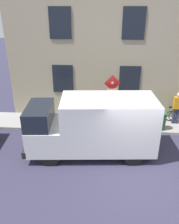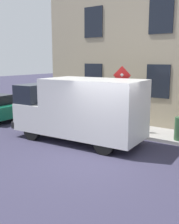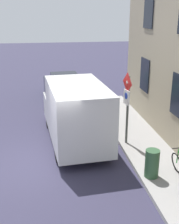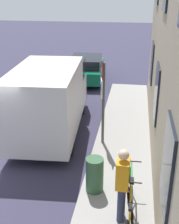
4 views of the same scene
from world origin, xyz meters
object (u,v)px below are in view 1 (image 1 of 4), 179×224
object	(u,v)px
bicycle_green	(165,115)
pedestrian	(177,107)
sign_post_stacked	(112,95)
litter_bin	(161,121)
delivery_van	(94,125)

from	to	relation	value
bicycle_green	pedestrian	distance (m)	0.78
bicycle_green	pedestrian	xyz separation A→B (m)	(-0.19, -0.50, 0.56)
sign_post_stacked	litter_bin	bearing A→B (deg)	-86.86
bicycle_green	litter_bin	distance (m)	0.99
sign_post_stacked	litter_bin	size ratio (longest dim) A/B	2.99
litter_bin	sign_post_stacked	bearing A→B (deg)	93.14
bicycle_green	litter_bin	bearing A→B (deg)	64.39
delivery_van	pedestrian	world-z (taller)	delivery_van
delivery_van	litter_bin	world-z (taller)	delivery_van
delivery_van	bicycle_green	distance (m)	4.80
delivery_van	bicycle_green	bearing A→B (deg)	-145.66
delivery_van	litter_bin	distance (m)	3.96
sign_post_stacked	bicycle_green	bearing A→B (deg)	-70.39
sign_post_stacked	litter_bin	xyz separation A→B (m)	(0.14, -2.54, -1.36)
sign_post_stacked	pedestrian	xyz separation A→B (m)	(0.85, -3.43, -0.88)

